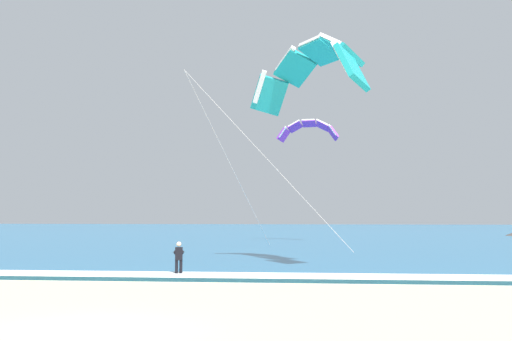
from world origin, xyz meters
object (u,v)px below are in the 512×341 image
kite_primary (312,66)px  kitesurfer (179,258)px  surfboard (179,278)px  kite_distant (308,128)px

kite_primary → kitesurfer: bearing=-146.0°
surfboard → kitesurfer: kitesurfer is taller
surfboard → kite_distant: kite_distant is taller
kite_distant → kitesurfer: bearing=-100.7°
kite_primary → kite_distant: bearing=91.1°
kitesurfer → kite_primary: 12.34m
surfboard → kitesurfer: (-0.00, 0.02, 0.91)m
kitesurfer → surfboard: bearing=-76.1°
kite_primary → kite_distant: kite_primary is taller
surfboard → kite_primary: 13.08m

